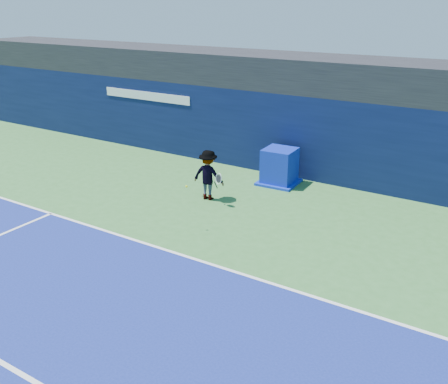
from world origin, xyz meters
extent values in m
plane|color=#367132|center=(0.00, 0.00, 0.00)|extent=(80.00, 80.00, 0.00)
cube|color=white|center=(0.00, 3.00, 0.01)|extent=(24.00, 0.10, 0.01)
cube|color=white|center=(0.00, -2.00, 0.01)|extent=(24.00, 0.10, 0.01)
cube|color=black|center=(0.00, 11.50, 3.60)|extent=(36.00, 3.00, 1.20)
cube|color=#091236|center=(0.00, 10.50, 1.50)|extent=(36.00, 1.00, 3.00)
cube|color=white|center=(-7.00, 9.99, 2.35)|extent=(4.50, 0.04, 0.35)
cube|color=#0B1EA5|center=(-0.32, 9.18, 0.63)|extent=(1.11, 1.11, 1.27)
cube|color=#0C24B1|center=(-0.32, 9.18, 0.04)|extent=(1.38, 1.38, 0.08)
imported|color=silver|center=(-1.61, 6.61, 0.83)|extent=(1.12, 0.72, 1.65)
cylinder|color=black|center=(-1.16, 6.36, 0.65)|extent=(0.08, 0.15, 0.26)
torus|color=silver|center=(-1.02, 6.31, 0.90)|extent=(0.30, 0.17, 0.30)
cylinder|color=black|center=(-1.02, 6.31, 0.90)|extent=(0.25, 0.13, 0.25)
sphere|color=yellow|center=(-0.83, 4.37, 1.29)|extent=(0.07, 0.07, 0.07)
camera|label=1|loc=(6.93, -6.01, 6.12)|focal=40.00mm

